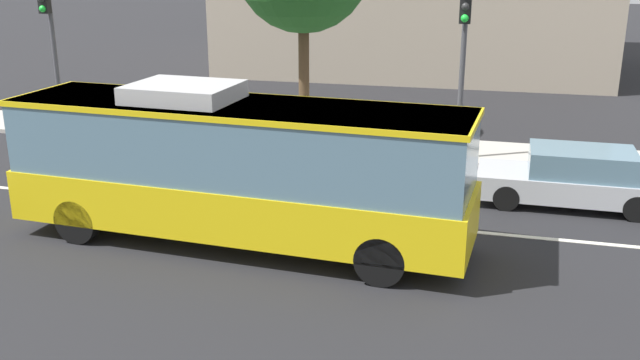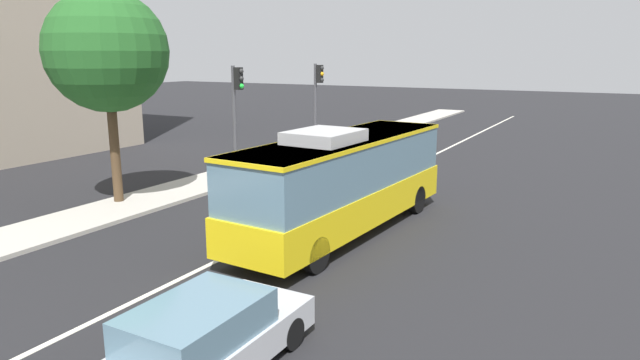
# 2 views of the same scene
# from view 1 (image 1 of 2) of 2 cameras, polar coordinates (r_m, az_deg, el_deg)

# --- Properties ---
(ground_plane) EXTENTS (160.00, 160.00, 0.00)m
(ground_plane) POSITION_cam_1_polar(r_m,az_deg,el_deg) (17.08, 1.18, -3.15)
(ground_plane) COLOR black
(sidewalk_kerb) EXTENTS (80.00, 2.70, 0.14)m
(sidewalk_kerb) POSITION_cam_1_polar(r_m,az_deg,el_deg) (23.20, 5.00, 2.68)
(sidewalk_kerb) COLOR #B2ADA3
(sidewalk_kerb) RESTS_ON ground_plane
(lane_centre_line) EXTENTS (76.00, 0.16, 0.01)m
(lane_centre_line) POSITION_cam_1_polar(r_m,az_deg,el_deg) (17.08, 1.18, -3.13)
(lane_centre_line) COLOR silver
(lane_centre_line) RESTS_ON ground_plane
(transit_bus) EXTENTS (10.12, 3.05, 3.46)m
(transit_bus) POSITION_cam_1_polar(r_m,az_deg,el_deg) (15.27, -6.65, 1.32)
(transit_bus) COLOR yellow
(transit_bus) RESTS_ON ground_plane
(sedan_silver_ahead) EXTENTS (4.50, 1.83, 1.46)m
(sedan_silver_ahead) POSITION_cam_1_polar(r_m,az_deg,el_deg) (18.88, 19.61, 0.18)
(sedan_silver_ahead) COLOR #B7BABF
(sedan_silver_ahead) RESTS_ON ground_plane
(traffic_light_near_corner) EXTENTS (0.33, 0.62, 5.20)m
(traffic_light_near_corner) POSITION_cam_1_polar(r_m,az_deg,el_deg) (21.18, 11.42, 10.58)
(traffic_light_near_corner) COLOR #47474C
(traffic_light_near_corner) RESTS_ON ground_plane
(traffic_light_far_corner) EXTENTS (0.34, 0.62, 5.20)m
(traffic_light_far_corner) POSITION_cam_1_polar(r_m,az_deg,el_deg) (25.81, -20.83, 11.04)
(traffic_light_far_corner) COLOR #47474C
(traffic_light_far_corner) RESTS_ON ground_plane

